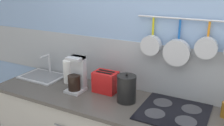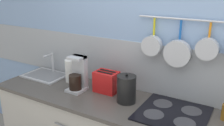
# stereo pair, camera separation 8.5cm
# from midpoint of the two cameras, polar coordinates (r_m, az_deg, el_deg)

# --- Properties ---
(wall_back) EXTENTS (7.20, 0.15, 2.60)m
(wall_back) POSITION_cam_midpoint_polar(r_m,az_deg,el_deg) (2.23, 14.54, 0.67)
(wall_back) COLOR #84A3CC
(wall_back) RESTS_ON ground_plane
(countertop) EXTENTS (3.39, 0.63, 0.03)m
(countertop) POSITION_cam_midpoint_polar(r_m,az_deg,el_deg) (2.07, 11.20, -11.72)
(countertop) COLOR #4C4742
(countertop) RESTS_ON cabinet_base
(sink_basin) EXTENTS (0.45, 0.33, 0.23)m
(sink_basin) POSITION_cam_midpoint_polar(r_m,az_deg,el_deg) (2.85, -16.32, -2.69)
(sink_basin) COLOR #B7BABF
(sink_basin) RESTS_ON countertop
(paper_towel_roll) EXTENTS (0.10, 0.10, 0.24)m
(paper_towel_roll) POSITION_cam_midpoint_polar(r_m,az_deg,el_deg) (2.60, -10.91, -1.94)
(paper_towel_roll) COLOR white
(paper_towel_roll) RESTS_ON countertop
(coffee_maker) EXTENTS (0.16, 0.18, 0.34)m
(coffee_maker) POSITION_cam_midpoint_polar(r_m,az_deg,el_deg) (2.39, -9.07, -3.13)
(coffee_maker) COLOR #B7BABF
(coffee_maker) RESTS_ON countertop
(toaster) EXTENTS (0.24, 0.15, 0.20)m
(toaster) POSITION_cam_midpoint_polar(r_m,az_deg,el_deg) (2.35, -2.52, -4.32)
(toaster) COLOR red
(toaster) RESTS_ON countertop
(kettle) EXTENTS (0.17, 0.17, 0.26)m
(kettle) POSITION_cam_midpoint_polar(r_m,az_deg,el_deg) (2.16, 2.19, -5.90)
(kettle) COLOR black
(kettle) RESTS_ON countertop
(cooktop) EXTENTS (0.54, 0.51, 0.01)m
(cooktop) POSITION_cam_midpoint_polar(r_m,az_deg,el_deg) (2.08, 12.71, -10.86)
(cooktop) COLOR black
(cooktop) RESTS_ON countertop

